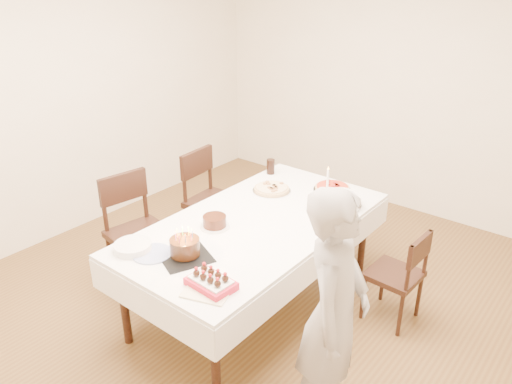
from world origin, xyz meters
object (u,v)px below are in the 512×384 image
Objects in this scene: chair_right_savory at (394,275)px; chair_left_savory at (215,203)px; pasta_bowl at (341,201)px; chair_left_dessert at (140,235)px; pizza_pepperoni at (332,188)px; pizza_white at (272,189)px; person at (334,315)px; birthday_cake at (184,242)px; layer_cake at (215,222)px; strawberry_box at (211,282)px; taper_candle at (327,185)px; cola_glass at (271,167)px; dining_table at (256,264)px.

chair_left_savory is at bearing -174.83° from chair_right_savory.
chair_left_savory reaches higher than pasta_bowl.
chair_left_dessert is 3.08× the size of pizza_pepperoni.
person is at bearing -41.12° from pizza_white.
birthday_cake reaches higher than pasta_bowl.
strawberry_box is (0.50, -0.56, -0.01)m from layer_cake.
taper_candle is 1.32m from birthday_cake.
chair_left_dessert is 0.64× the size of person.
chair_left_dessert is at bearing -125.88° from pizza_white.
pizza_pepperoni is (1.00, 0.41, 0.29)m from chair_left_savory.
person is at bearing 16.87° from strawberry_box.
person reaches higher than cola_glass.
person reaches higher than taper_candle.
chair_right_savory is at bearing -10.40° from pasta_bowl.
chair_left_savory is 2.98× the size of pizza_white.
pasta_bowl is at bearing -175.97° from chair_left_savory.
taper_candle reaches higher than cola_glass.
birthday_cake is (-0.31, -1.28, -0.06)m from taper_candle.
pasta_bowl is at bearing 58.71° from dining_table.
person is 0.75m from strawberry_box.
pizza_white is 1.13× the size of strawberry_box.
birthday_cake reaches higher than pizza_white.
person reaches higher than pizza_white.
taper_candle is (0.09, -0.24, 0.14)m from pizza_pepperoni.
pizza_white is (-1.27, 1.11, 0.01)m from person.
birthday_cake reaches higher than chair_right_savory.
chair_left_dessert is 3.42× the size of strawberry_box.
pizza_white and pizza_pepperoni have the same top height.
chair_left_dessert is at bearing -138.37° from taper_candle.
chair_left_savory is 0.84m from chair_left_dessert.
taper_candle is at bearing 11.97° from pizza_white.
chair_right_savory is (0.92, 0.52, 0.01)m from dining_table.
strawberry_box is (0.16, -1.67, 0.01)m from pizza_pepperoni.
pasta_bowl reaches higher than pizza_white.
pizza_pepperoni is 1.61× the size of birthday_cake.
cola_glass reaches higher than layer_cake.
strawberry_box is at bearing 128.20° from chair_left_savory.
pasta_bowl is at bearing 172.24° from chair_right_savory.
birthday_cake is at bearing -74.34° from cola_glass.
chair_left_savory reaches higher than chair_right_savory.
person reaches higher than layer_cake.
pizza_white is 1.65× the size of birthday_cake.
pizza_white is 2.37× the size of cola_glass.
pizza_white is at bearing -139.24° from pizza_pepperoni.
dining_table is 7.07× the size of pasta_bowl.
chair_right_savory is 0.80× the size of chair_left_savory.
strawberry_box is (1.15, -1.26, 0.30)m from chair_left_savory.
pizza_white is at bearing -168.03° from taper_candle.
chair_right_savory is at bearing 35.09° from layer_cake.
layer_cake is (-0.34, -1.10, 0.02)m from pizza_pepperoni.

